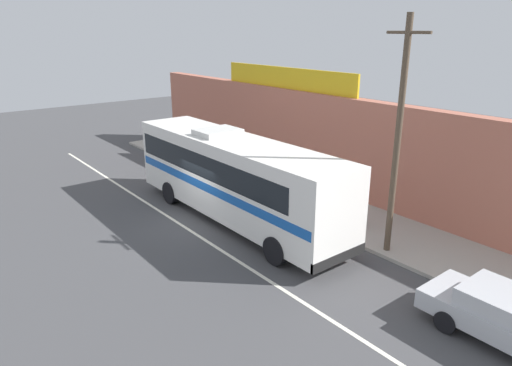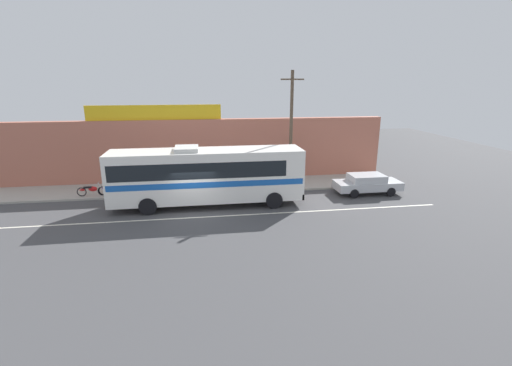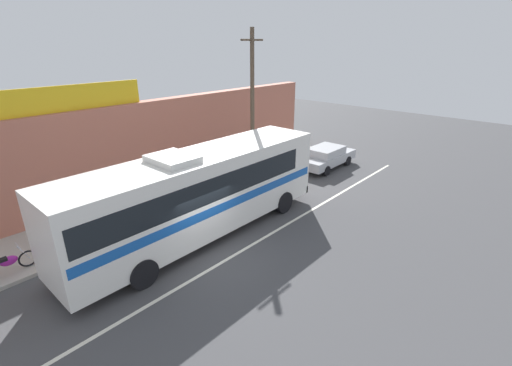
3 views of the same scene
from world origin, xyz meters
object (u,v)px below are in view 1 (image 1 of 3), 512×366
at_px(motorcycle_black, 208,164).
at_px(pedestrian_by_curb, 292,177).
at_px(motorcycle_green, 194,159).
at_px(pedestrian_far_right, 364,202).
at_px(intercity_bus, 233,174).
at_px(parked_car, 512,319).
at_px(utility_pole, 398,137).

height_order(motorcycle_black, pedestrian_by_curb, pedestrian_by_curb).
xyz_separation_m(motorcycle_black, pedestrian_by_curb, (6.07, 0.86, 0.59)).
xyz_separation_m(motorcycle_green, pedestrian_far_right, (11.62, 1.05, 0.56)).
height_order(intercity_bus, parked_car, intercity_bus).
xyz_separation_m(motorcycle_black, motorcycle_green, (-1.32, -0.10, 0.00)).
bearing_deg(intercity_bus, pedestrian_far_right, 42.75).
relative_size(intercity_bus, motorcycle_green, 6.07).
xyz_separation_m(parked_car, motorcycle_black, (-17.43, 1.94, -0.17)).
distance_m(parked_car, pedestrian_far_right, 7.70).
xyz_separation_m(intercity_bus, motorcycle_green, (-7.63, 2.63, -1.50)).
distance_m(pedestrian_by_curb, pedestrian_far_right, 4.23).
bearing_deg(utility_pole, pedestrian_by_curb, 170.58).
distance_m(parked_car, utility_pole, 6.50).
xyz_separation_m(pedestrian_by_curb, pedestrian_far_right, (4.23, 0.09, -0.03)).
xyz_separation_m(utility_pole, pedestrian_by_curb, (-6.26, 1.04, -3.21)).
distance_m(parked_car, pedestrian_by_curb, 11.71).
bearing_deg(pedestrian_by_curb, utility_pole, -9.42).
distance_m(utility_pole, pedestrian_by_curb, 7.11).
xyz_separation_m(parked_car, utility_pole, (-5.11, 1.75, 3.62)).
bearing_deg(motorcycle_green, pedestrian_far_right, 5.17).
distance_m(parked_car, motorcycle_black, 17.54).
xyz_separation_m(intercity_bus, pedestrian_far_right, (3.98, 3.68, -0.94)).
height_order(parked_car, pedestrian_by_curb, pedestrian_by_curb).
distance_m(intercity_bus, pedestrian_far_right, 5.51).
relative_size(motorcycle_black, pedestrian_by_curb, 1.07).
bearing_deg(parked_car, intercity_bus, -175.88).
height_order(motorcycle_black, pedestrian_far_right, pedestrian_far_right).
bearing_deg(motorcycle_green, utility_pole, -0.32).
height_order(parked_car, motorcycle_black, parked_car).
bearing_deg(utility_pole, motorcycle_black, 179.16).
xyz_separation_m(utility_pole, motorcycle_green, (-13.64, 0.08, -3.80)).
height_order(utility_pole, motorcycle_black, utility_pole).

